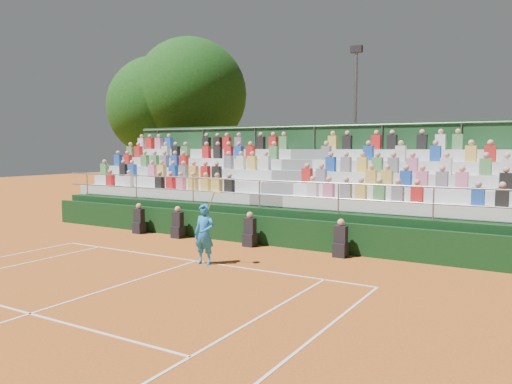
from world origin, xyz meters
The scene contains 8 objects.
ground centered at (0.00, 0.00, 0.00)m, with size 90.00×90.00×0.00m, color #AD551C.
courtside_wall centered at (0.00, 3.20, 0.50)m, with size 20.00×0.15×1.00m, color black.
line_officials centered at (-1.05, 2.75, 0.48)m, with size 8.80×0.40×1.19m.
grandstand centered at (0.00, 6.44, 1.09)m, with size 20.00×5.20×4.40m.
tennis_player centered at (0.45, -0.16, 0.88)m, with size 0.87×0.47×2.22m.
tree_west centered at (-12.29, 12.21, 5.89)m, with size 6.23×6.23×9.02m.
tree_east centered at (-10.24, 12.84, 6.57)m, with size 6.89×6.89×10.03m.
floodlight_mast centered at (0.10, 13.43, 4.97)m, with size 0.60×0.25×8.57m.
Camera 1 is at (8.98, -11.62, 3.37)m, focal length 35.00 mm.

